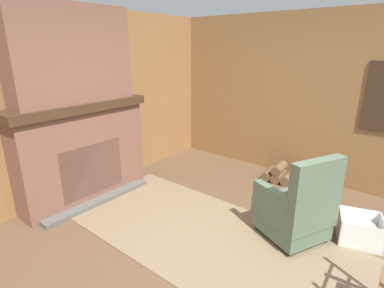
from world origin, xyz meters
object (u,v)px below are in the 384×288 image
(firewood_stack, at_px, (279,174))
(laundry_basket, at_px, (360,229))
(oil_lamp_vase, at_px, (48,97))
(storage_case, at_px, (114,92))
(armchair, at_px, (296,209))
(decorative_plate_on_mantel, at_px, (78,91))

(firewood_stack, relative_size, laundry_basket, 0.94)
(oil_lamp_vase, distance_m, storage_case, 0.95)
(firewood_stack, bearing_deg, storage_case, -140.54)
(armchair, relative_size, decorative_plate_on_mantel, 3.82)
(armchair, relative_size, firewood_stack, 2.06)
(firewood_stack, relative_size, decorative_plate_on_mantel, 1.85)
(laundry_basket, height_order, decorative_plate_on_mantel, decorative_plate_on_mantel)
(storage_case, bearing_deg, laundry_basket, 11.47)
(armchair, relative_size, storage_case, 3.85)
(storage_case, bearing_deg, decorative_plate_on_mantel, -92.10)
(oil_lamp_vase, bearing_deg, storage_case, 89.99)
(laundry_basket, distance_m, oil_lamp_vase, 3.84)
(armchair, xyz_separation_m, firewood_stack, (-0.75, 1.33, -0.25))
(laundry_basket, distance_m, decorative_plate_on_mantel, 3.72)
(firewood_stack, bearing_deg, armchair, -60.56)
(laundry_basket, relative_size, decorative_plate_on_mantel, 1.97)
(oil_lamp_vase, relative_size, storage_case, 1.07)
(armchair, xyz_separation_m, laundry_basket, (0.57, 0.41, -0.21))
(laundry_basket, xyz_separation_m, decorative_plate_on_mantel, (-3.26, -1.21, 1.33))
(firewood_stack, xyz_separation_m, laundry_basket, (1.32, -0.92, 0.04))
(decorative_plate_on_mantel, bearing_deg, firewood_stack, 47.65)
(laundry_basket, bearing_deg, oil_lamp_vase, -153.62)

